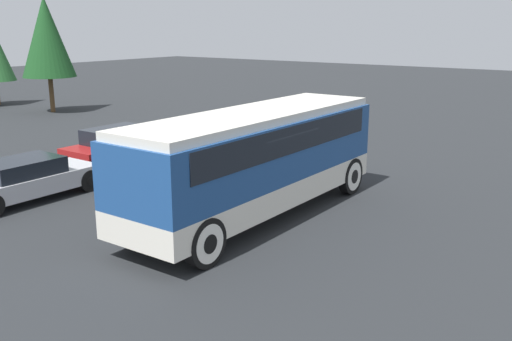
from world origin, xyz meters
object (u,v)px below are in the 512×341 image
(tour_bus, at_px, (258,153))
(parked_car_mid, at_px, (166,153))
(parked_car_near, at_px, (121,146))
(parked_car_far, at_px, (26,179))

(tour_bus, bearing_deg, parked_car_mid, 70.58)
(parked_car_near, distance_m, parked_car_far, 5.09)
(parked_car_near, distance_m, parked_car_mid, 2.48)
(tour_bus, bearing_deg, parked_car_far, 113.77)
(tour_bus, distance_m, parked_car_mid, 5.94)
(parked_car_mid, distance_m, parked_car_far, 5.01)
(parked_car_mid, relative_size, parked_car_far, 1.00)
(parked_car_near, xyz_separation_m, parked_car_far, (-4.91, -1.33, -0.03))
(tour_bus, height_order, parked_car_near, tour_bus)
(parked_car_near, height_order, parked_car_far, parked_car_near)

